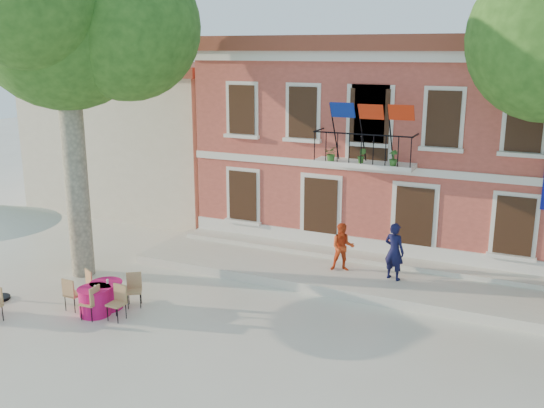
{
  "coord_description": "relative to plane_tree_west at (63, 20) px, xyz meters",
  "views": [
    {
      "loc": [
        7.34,
        -12.95,
        7.05
      ],
      "look_at": [
        -0.29,
        3.5,
        2.41
      ],
      "focal_mm": 40.0,
      "sensor_mm": 36.0,
      "label": 1
    }
  ],
  "objects": [
    {
      "name": "main_building",
      "position": [
        7.94,
        8.79,
        -4.11
      ],
      "size": [
        13.5,
        9.59,
        7.5
      ],
      "color": "#C95748",
      "rests_on": "ground"
    },
    {
      "name": "terrace",
      "position": [
        7.94,
        3.2,
        -7.74
      ],
      "size": [
        14.0,
        3.4,
        0.3
      ],
      "primitive_type": "cube",
      "color": "silver",
      "rests_on": "ground"
    },
    {
      "name": "cafe_table_0",
      "position": [
        2.45,
        -2.28,
        -7.47
      ],
      "size": [
        1.93,
        0.9,
        0.95
      ],
      "color": "#C8124D",
      "rests_on": "ground"
    },
    {
      "name": "plane_tree_west",
      "position": [
        0.0,
        0.0,
        0.0
      ],
      "size": [
        5.45,
        5.45,
        10.71
      ],
      "color": "#A59E84",
      "rests_on": "ground"
    },
    {
      "name": "pedestrian_orange",
      "position": [
        7.72,
        3.06,
        -6.82
      ],
      "size": [
        0.9,
        0.81,
        1.53
      ],
      "primitive_type": "imported",
      "rotation": [
        0.0,
        0.0,
        0.36
      ],
      "color": "red",
      "rests_on": "terrace"
    },
    {
      "name": "pedestrian_navy",
      "position": [
        9.36,
        3.01,
        -6.71
      ],
      "size": [
        0.74,
        0.59,
        1.76
      ],
      "primitive_type": "imported",
      "rotation": [
        0.0,
        0.0,
        2.84
      ],
      "color": "#0F1034",
      "rests_on": "terrace"
    },
    {
      "name": "ground",
      "position": [
        5.94,
        -1.2,
        -7.89
      ],
      "size": [
        90.0,
        90.0,
        0.0
      ],
      "primitive_type": "plane",
      "color": "beige",
      "rests_on": "ground"
    },
    {
      "name": "cafe_table_1",
      "position": [
        2.46,
        -1.8,
        -7.46
      ],
      "size": [
        1.87,
        1.68,
        0.95
      ],
      "color": "#C8124D",
      "rests_on": "ground"
    },
    {
      "name": "neighbor_west",
      "position": [
        -3.56,
        9.8,
        -4.67
      ],
      "size": [
        9.4,
        9.4,
        6.4
      ],
      "color": "beige",
      "rests_on": "ground"
    }
  ]
}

